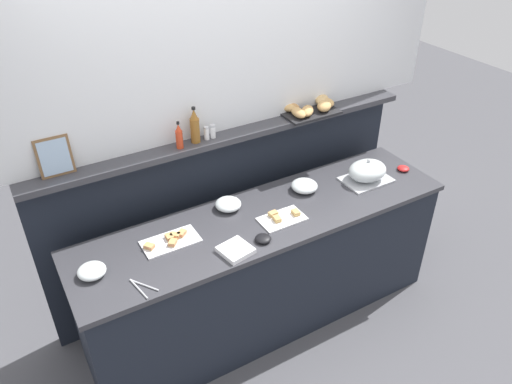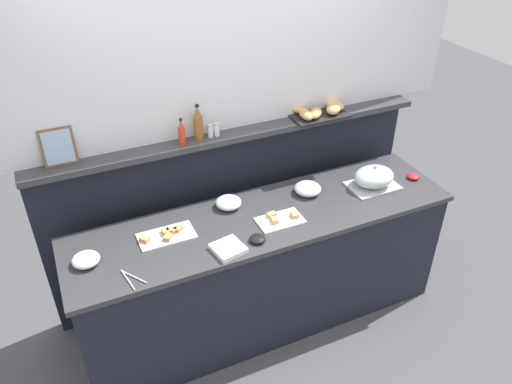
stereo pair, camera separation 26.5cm
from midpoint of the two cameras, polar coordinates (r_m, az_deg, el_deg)
ground_plane at (r=4.16m, az=-0.84°, el=-8.51°), size 12.00×12.00×0.00m
buffet_counter at (r=3.46m, az=3.16°, el=-8.94°), size 2.52×0.65×0.91m
back_ledge_unit at (r=3.66m, az=-0.30°, el=-1.42°), size 2.71×0.22×1.32m
upper_wall_panel at (r=3.13m, az=-0.57°, el=18.17°), size 3.31×0.08×1.28m
sandwich_platter_rear at (r=3.13m, az=5.20°, el=-3.20°), size 0.29×0.17×0.04m
sandwich_platter_side at (r=3.02m, az=-7.75°, el=-4.97°), size 0.34×0.18×0.04m
serving_cloche at (r=3.54m, az=15.42°, el=1.55°), size 0.34×0.24×0.17m
glass_bowl_large at (r=3.23m, az=-0.82°, el=-1.32°), size 0.17×0.17×0.07m
glass_bowl_medium at (r=2.91m, az=-16.40°, el=-7.54°), size 0.16×0.16×0.06m
glass_bowl_small at (r=3.40m, az=8.16°, el=0.29°), size 0.18×0.18×0.07m
condiment_bowl_dark at (r=2.96m, az=2.74°, el=-5.44°), size 0.10×0.10×0.03m
condiment_bowl_teal at (r=3.75m, az=19.47°, el=1.64°), size 0.09×0.09×0.03m
serving_tongs at (r=2.78m, az=-11.50°, el=-9.71°), size 0.11×0.19×0.01m
napkin_stack at (r=2.89m, az=-0.56°, el=-6.55°), size 0.20×0.20×0.03m
hot_sauce_bottle at (r=3.11m, az=-6.05°, el=6.66°), size 0.04×0.04×0.18m
vinegar_bottle_amber at (r=3.15m, az=-4.21°, el=7.70°), size 0.06×0.06×0.24m
salt_shaker at (r=3.19m, az=-2.87°, el=6.93°), size 0.03×0.03×0.09m
pepper_shaker at (r=3.21m, az=-2.14°, el=7.08°), size 0.03×0.03×0.09m
bread_basket at (r=3.54m, az=9.42°, el=9.20°), size 0.43×0.29×0.08m
framed_picture at (r=3.03m, az=-19.36°, el=4.82°), size 0.19×0.05×0.23m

